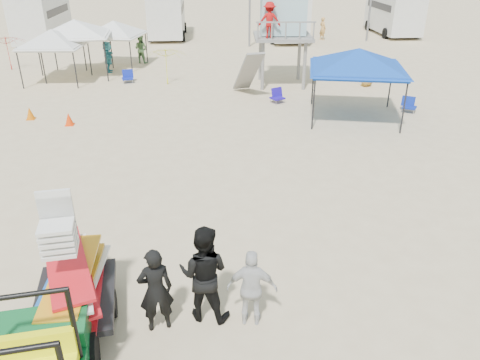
{
  "coord_description": "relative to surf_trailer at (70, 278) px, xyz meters",
  "views": [
    {
      "loc": [
        -0.26,
        -6.88,
        6.2
      ],
      "look_at": [
        0.5,
        3.0,
        1.3
      ],
      "focal_mm": 35.0,
      "sensor_mm": 36.0,
      "label": 1
    }
  ],
  "objects": [
    {
      "name": "cone_near",
      "position": [
        -4.6,
        11.86,
        -0.71
      ],
      "size": [
        0.34,
        0.34,
        0.5
      ],
      "primitive_type": "cone",
      "color": "#D66406",
      "rests_on": "ground"
    },
    {
      "name": "rv_mid_left",
      "position": [
        -0.25,
        31.51,
        0.84
      ],
      "size": [
        2.65,
        6.5,
        3.25
      ],
      "color": "silver",
      "rests_on": "ground"
    },
    {
      "name": "rv_far_right",
      "position": [
        17.75,
        31.51,
        0.84
      ],
      "size": [
        2.64,
        6.6,
        3.25
      ],
      "color": "silver",
      "rests_on": "ground"
    },
    {
      "name": "umbrella_b",
      "position": [
        0.64,
        16.93,
        -0.04
      ],
      "size": [
        2.84,
        2.83,
        1.83
      ],
      "primitive_type": "imported",
      "rotation": [
        0.0,
        0.0,
        0.87
      ],
      "color": "yellow",
      "rests_on": "ground"
    },
    {
      "name": "beach_chair_a",
      "position": [
        -1.47,
        17.54,
        -0.65
      ],
      "size": [
        0.65,
        0.7,
        0.64
      ],
      "color": "#0E1F9B",
      "rests_on": "ground"
    },
    {
      "name": "umbrella_a",
      "position": [
        -8.5,
        20.86,
        -0.01
      ],
      "size": [
        2.73,
        2.75,
        1.89
      ],
      "primitive_type": "imported",
      "rotation": [
        0.0,
        0.0,
        0.42
      ],
      "color": "red",
      "rests_on": "ground"
    },
    {
      "name": "beach_chair_c",
      "position": [
        11.08,
        11.67,
        -0.65
      ],
      "size": [
        0.72,
        0.81,
        0.64
      ],
      "color": "navy",
      "rests_on": "ground"
    },
    {
      "name": "ground",
      "position": [
        2.75,
        0.01,
        -0.96
      ],
      "size": [
        140.0,
        140.0,
        0.0
      ],
      "primitive_type": "plane",
      "color": "beige",
      "rests_on": "ground"
    },
    {
      "name": "canopy_white_c",
      "position": [
        -2.57,
        21.37,
        1.48
      ],
      "size": [
        3.42,
        3.42,
        2.99
      ],
      "color": "black",
      "rests_on": "ground"
    },
    {
      "name": "canopy_white_b",
      "position": [
        -5.06,
        17.95,
        1.54
      ],
      "size": [
        2.98,
        2.98,
        3.05
      ],
      "color": "black",
      "rests_on": "ground"
    },
    {
      "name": "beach_chair_b",
      "position": [
        5.72,
        13.44,
        -0.65
      ],
      "size": [
        0.71,
        0.79,
        0.64
      ],
      "color": "#1F0FA3",
      "rests_on": "ground"
    },
    {
      "name": "distant_beachgoers",
      "position": [
        2.02,
        20.95,
        -0.14
      ],
      "size": [
        15.04,
        14.26,
        1.68
      ],
      "color": "#A6792F",
      "rests_on": "ground"
    },
    {
      "name": "man_mid",
      "position": [
        2.37,
        -0.05,
        0.01
      ],
      "size": [
        1.09,
        0.95,
        1.93
      ],
      "primitive_type": "imported",
      "rotation": [
        0.0,
        0.0,
        2.88
      ],
      "color": "black",
      "rests_on": "ground"
    },
    {
      "name": "canopy_blue",
      "position": [
        8.49,
        11.09,
        1.69
      ],
      "size": [
        4.09,
        4.09,
        3.19
      ],
      "color": "black",
      "rests_on": "ground"
    },
    {
      "name": "man_left",
      "position": [
        1.52,
        -0.3,
        -0.11
      ],
      "size": [
        0.69,
        0.53,
        1.69
      ],
      "primitive_type": "imported",
      "rotation": [
        0.0,
        0.0,
        3.37
      ],
      "color": "black",
      "rests_on": "ground"
    },
    {
      "name": "cone_far",
      "position": [
        -2.85,
        11.01,
        -0.71
      ],
      "size": [
        0.34,
        0.34,
        0.5
      ],
      "primitive_type": "cone",
      "color": "#F13807",
      "rests_on": "ground"
    },
    {
      "name": "canopy_white_a",
      "position": [
        -4.2,
        19.23,
        1.83
      ],
      "size": [
        3.52,
        3.52,
        3.34
      ],
      "color": "black",
      "rests_on": "ground"
    },
    {
      "name": "rv_far_left",
      "position": [
        -9.25,
        30.01,
        0.84
      ],
      "size": [
        2.64,
        6.8,
        3.25
      ],
      "color": "silver",
      "rests_on": "ground"
    },
    {
      "name": "rv_mid_right",
      "position": [
        8.75,
        30.01,
        0.84
      ],
      "size": [
        2.64,
        7.0,
        3.25
      ],
      "color": "silver",
      "rests_on": "ground"
    },
    {
      "name": "lifeguard_tower",
      "position": [
        6.3,
        16.65,
        2.33
      ],
      "size": [
        2.92,
        2.92,
        4.42
      ],
      "color": "gray",
      "rests_on": "ground"
    },
    {
      "name": "man_right",
      "position": [
        3.22,
        -0.3,
        -0.18
      ],
      "size": [
        0.96,
        0.52,
        1.55
      ],
      "primitive_type": "imported",
      "rotation": [
        0.0,
        0.0,
        2.98
      ],
      "color": "silver",
      "rests_on": "ground"
    },
    {
      "name": "surf_trailer",
      "position": [
        0.0,
        0.0,
        0.0
      ],
      "size": [
        1.66,
        2.67,
        2.35
      ],
      "color": "black",
      "rests_on": "ground"
    }
  ]
}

